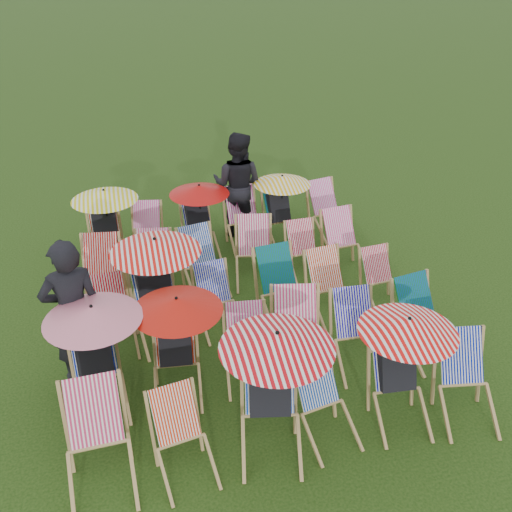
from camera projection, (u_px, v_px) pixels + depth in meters
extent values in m
plane|color=black|center=(250.00, 325.00, 8.24)|extent=(100.00, 100.00, 0.00)
cube|color=#CA2855|center=(93.00, 411.00, 5.80)|extent=(0.55, 0.41, 0.64)
cube|color=red|center=(175.00, 413.00, 5.92)|extent=(0.50, 0.40, 0.53)
cube|color=#0835B0|center=(269.00, 382.00, 6.18)|extent=(0.60, 0.49, 0.63)
cube|color=black|center=(270.00, 386.00, 6.13)|extent=(0.52, 0.54, 0.66)
sphere|color=tan|center=(269.00, 354.00, 6.06)|extent=(0.23, 0.23, 0.23)
cylinder|color=black|center=(276.00, 367.00, 5.95)|extent=(0.03, 0.03, 0.77)
cone|color=#BD0911|center=(277.00, 341.00, 5.78)|extent=(1.21, 1.21, 0.19)
cube|color=#072E95|center=(316.00, 380.00, 6.34)|extent=(0.51, 0.42, 0.54)
cube|color=#070AA2|center=(394.00, 362.00, 6.56)|extent=(0.51, 0.39, 0.57)
cube|color=black|center=(395.00, 365.00, 6.52)|extent=(0.43, 0.45, 0.60)
sphere|color=tan|center=(395.00, 338.00, 6.45)|extent=(0.21, 0.21, 0.21)
cylinder|color=black|center=(405.00, 348.00, 6.36)|extent=(0.03, 0.03, 0.70)
cone|color=red|center=(409.00, 325.00, 6.20)|extent=(1.10, 1.10, 0.17)
cube|color=#071691|center=(461.00, 356.00, 6.63)|extent=(0.55, 0.44, 0.59)
cube|color=#071AA3|center=(93.00, 351.00, 6.73)|extent=(0.52, 0.40, 0.58)
cube|color=black|center=(94.00, 353.00, 6.68)|extent=(0.44, 0.45, 0.61)
sphere|color=tan|center=(89.00, 326.00, 6.61)|extent=(0.21, 0.21, 0.21)
cylinder|color=black|center=(96.00, 336.00, 6.54)|extent=(0.03, 0.03, 0.71)
cone|color=#DC7086|center=(92.00, 313.00, 6.37)|extent=(1.12, 1.12, 0.17)
cube|color=red|center=(175.00, 339.00, 6.95)|extent=(0.50, 0.39, 0.56)
cube|color=black|center=(175.00, 342.00, 6.91)|extent=(0.43, 0.44, 0.59)
sphere|color=tan|center=(173.00, 316.00, 6.84)|extent=(0.21, 0.21, 0.21)
cylinder|color=black|center=(179.00, 326.00, 6.75)|extent=(0.03, 0.03, 0.69)
cone|color=#BC140A|center=(177.00, 304.00, 6.60)|extent=(1.08, 1.08, 0.17)
cube|color=#E22D7C|center=(245.00, 326.00, 7.19)|extent=(0.50, 0.40, 0.56)
cube|color=#DC2C64|center=(295.00, 312.00, 7.29)|extent=(0.61, 0.50, 0.64)
cube|color=#1208AA|center=(353.00, 312.00, 7.40)|extent=(0.51, 0.39, 0.59)
cube|color=#096427|center=(415.00, 299.00, 7.59)|extent=(0.57, 0.46, 0.61)
cube|color=red|center=(108.00, 297.00, 7.74)|extent=(0.50, 0.39, 0.57)
cube|color=#07229A|center=(153.00, 284.00, 7.88)|extent=(0.59, 0.47, 0.63)
cube|color=black|center=(154.00, 286.00, 7.83)|extent=(0.51, 0.52, 0.66)
sphere|color=tan|center=(149.00, 261.00, 7.75)|extent=(0.23, 0.23, 0.23)
cylinder|color=black|center=(157.00, 268.00, 7.68)|extent=(0.03, 0.03, 0.78)
cone|color=red|center=(155.00, 245.00, 7.50)|extent=(1.22, 1.22, 0.19)
cube|color=#070E9D|center=(212.00, 282.00, 8.11)|extent=(0.49, 0.39, 0.54)
cube|color=#0A702C|center=(276.00, 268.00, 8.28)|extent=(0.57, 0.45, 0.62)
cube|color=red|center=(325.00, 269.00, 8.36)|extent=(0.52, 0.41, 0.58)
cube|color=red|center=(376.00, 264.00, 8.63)|extent=(0.45, 0.35, 0.51)
cube|color=red|center=(101.00, 255.00, 8.66)|extent=(0.56, 0.45, 0.60)
cube|color=#FC3278|center=(153.00, 249.00, 8.85)|extent=(0.55, 0.45, 0.58)
cube|color=#072691|center=(197.00, 245.00, 8.96)|extent=(0.55, 0.45, 0.58)
cube|color=#CB2858|center=(254.00, 235.00, 9.23)|extent=(0.57, 0.46, 0.60)
cube|color=red|center=(301.00, 237.00, 9.36)|extent=(0.45, 0.33, 0.52)
cube|color=#FF338B|center=(339.00, 227.00, 9.49)|extent=(0.53, 0.42, 0.59)
cube|color=red|center=(105.00, 225.00, 9.64)|extent=(0.50, 0.38, 0.56)
cube|color=black|center=(105.00, 226.00, 9.60)|extent=(0.42, 0.44, 0.59)
sphere|color=tan|center=(102.00, 207.00, 9.52)|extent=(0.21, 0.21, 0.21)
cylinder|color=black|center=(107.00, 212.00, 9.45)|extent=(0.03, 0.03, 0.69)
cone|color=yellow|center=(104.00, 195.00, 9.29)|extent=(1.09, 1.09, 0.17)
cube|color=#F6319F|center=(146.00, 218.00, 9.92)|extent=(0.51, 0.42, 0.54)
cube|color=#080EA8|center=(196.00, 217.00, 9.98)|extent=(0.48, 0.37, 0.53)
cube|color=black|center=(197.00, 218.00, 9.94)|extent=(0.41, 0.42, 0.56)
sphere|color=tan|center=(195.00, 201.00, 9.87)|extent=(0.20, 0.20, 0.20)
cylinder|color=black|center=(200.00, 206.00, 9.81)|extent=(0.03, 0.03, 0.65)
cone|color=#AF0C0A|center=(199.00, 190.00, 9.66)|extent=(1.02, 1.02, 0.16)
cube|color=#DF2C97|center=(241.00, 204.00, 10.24)|extent=(0.53, 0.40, 0.61)
cube|color=#095F2B|center=(277.00, 206.00, 10.37)|extent=(0.48, 0.38, 0.53)
cube|color=black|center=(278.00, 207.00, 10.34)|extent=(0.41, 0.42, 0.55)
sphere|color=tan|center=(276.00, 191.00, 10.27)|extent=(0.19, 0.19, 0.19)
cylinder|color=black|center=(282.00, 195.00, 10.20)|extent=(0.03, 0.03, 0.65)
cone|color=#F1B00C|center=(282.00, 180.00, 10.06)|extent=(1.01, 1.01, 0.16)
cube|color=#F4309E|center=(323.00, 196.00, 10.60)|extent=(0.56, 0.45, 0.59)
imported|color=black|center=(73.00, 313.00, 6.82)|extent=(0.79, 0.59, 1.96)
imported|color=black|center=(238.00, 185.00, 10.28)|extent=(1.18, 1.10, 1.94)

